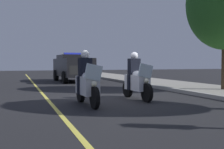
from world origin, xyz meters
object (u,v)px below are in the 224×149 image
(police_motorcycle_lead_left, at_px, (87,83))
(police_motorcycle_lead_right, at_px, (136,80))
(cyclist_background, at_px, (79,68))
(police_suv, at_px, (73,67))

(police_motorcycle_lead_left, relative_size, police_motorcycle_lead_right, 1.00)
(cyclist_background, bearing_deg, police_motorcycle_lead_right, -5.19)
(police_suv, relative_size, cyclist_background, 2.83)
(police_motorcycle_lead_left, distance_m, cyclist_background, 16.36)
(police_suv, height_order, cyclist_background, police_suv)
(police_suv, distance_m, cyclist_background, 5.64)
(police_motorcycle_lead_right, bearing_deg, police_suv, -178.19)
(police_suv, bearing_deg, cyclist_background, 162.36)
(police_motorcycle_lead_right, relative_size, cyclist_background, 1.22)
(police_motorcycle_lead_right, height_order, cyclist_background, police_motorcycle_lead_right)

